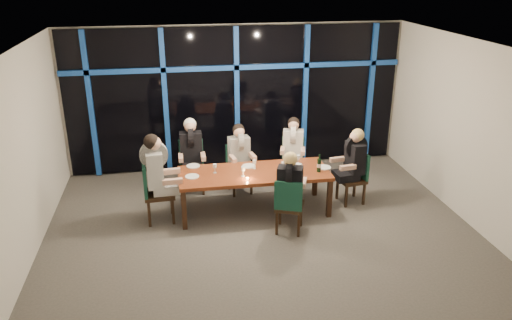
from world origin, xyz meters
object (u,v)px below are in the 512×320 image
Objects in this scene: dining_table at (254,175)px; chair_near_mid at (289,203)px; chair_far_left at (192,163)px; chair_end_left at (153,189)px; chair_far_right at (293,158)px; wine_bottle at (319,165)px; diner_far_mid at (239,149)px; diner_near_mid at (290,180)px; chair_end_right at (356,174)px; diner_far_left at (191,145)px; diner_end_right at (353,155)px; water_pitcher at (299,169)px; chair_far_mid at (239,166)px; diner_end_left at (157,165)px; diner_far_right at (293,142)px.

dining_table is 0.97m from chair_near_mid.
chair_end_left is at bearing -121.27° from chair_far_left.
chair_far_right is 2.91m from chair_end_left.
chair_near_mid is 2.99× the size of wine_bottle.
chair_far_right is at bearing -0.29° from chair_far_left.
chair_end_left is at bearing -141.84° from chair_far_right.
diner_far_mid is 0.97× the size of diner_near_mid.
chair_end_right is 0.99× the size of diner_far_left.
chair_end_left is 1.11× the size of chair_end_right.
diner_far_left is (-2.91, 0.94, 0.41)m from chair_end_right.
dining_table is 1.83m from diner_end_right.
water_pitcher is at bearing -96.20° from chair_end_left.
wine_bottle reaches higher than chair_far_mid.
chair_far_right is (1.10, 0.17, 0.01)m from chair_far_mid.
chair_far_left is at bearing -31.09° from diner_end_left.
chair_end_left is at bearing -177.86° from dining_table.
chair_end_left reaches higher than chair_far_left.
chair_far_mid is 1.69m from wine_bottle.
chair_far_right is 1.04× the size of diner_far_mid.
dining_table is 2.88× the size of diner_far_mid.
chair_end_right is at bearing 17.05° from wine_bottle.
chair_near_mid is at bearing 90.00° from diner_near_mid.
diner_far_right reaches higher than wine_bottle.
diner_end_left is at bearing -156.24° from chair_far_mid.
diner_end_left is 3.45m from diner_end_right.
diner_far_mid is 2.09m from diner_end_right.
chair_far_right is at bearing -69.46° from diner_end_left.
chair_end_left is 2.87m from diner_far_right.
diner_far_left is 2.32m from diner_near_mid.
diner_far_right is at bearing 98.44° from wine_bottle.
diner_far_right is 1.21m from water_pitcher.
dining_table is 1.73m from chair_end_left.
diner_far_right is at bearing 78.65° from water_pitcher.
chair_far_right is (0.96, 1.06, -0.16)m from dining_table.
diner_end_left is at bearing 1.63° from diner_near_mid.
chair_near_mid is at bearing -64.17° from dining_table.
chair_near_mid is 0.99× the size of diner_far_left.
diner_far_mid reaches higher than chair_far_mid.
diner_far_left reaches higher than chair_far_mid.
diner_end_right is at bearing -30.46° from diner_far_mid.
diner_near_mid reaches higher than diner_far_mid.
wine_bottle is at bearing -80.58° from chair_end_right.
diner_near_mid reaches higher than chair_far_mid.
chair_end_right is 1.38m from diner_far_right.
chair_far_mid is at bearing 90.00° from diner_far_mid.
diner_near_mid reaches higher than chair_far_right.
diner_near_mid reaches higher than chair_end_left.
chair_end_right reaches higher than water_pitcher.
chair_end_left is 1.32m from diner_far_left.
chair_far_mid is 0.38m from diner_far_mid.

